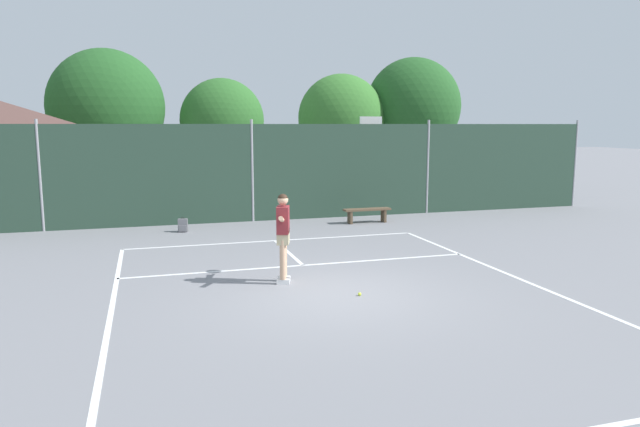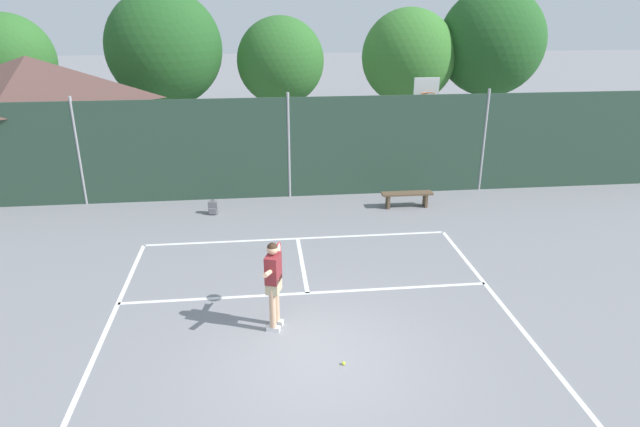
# 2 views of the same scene
# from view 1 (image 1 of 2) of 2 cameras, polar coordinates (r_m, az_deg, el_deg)

# --- Properties ---
(ground_plane) EXTENTS (120.00, 120.00, 0.00)m
(ground_plane) POSITION_cam_1_polar(r_m,az_deg,el_deg) (11.24, 1.62, -8.03)
(ground_plane) COLOR gray
(court_markings) EXTENTS (8.30, 11.10, 0.01)m
(court_markings) POSITION_cam_1_polar(r_m,az_deg,el_deg) (11.83, 0.63, -7.16)
(court_markings) COLOR white
(court_markings) RESTS_ON ground
(chainlink_fence) EXTENTS (26.09, 0.09, 3.41)m
(chainlink_fence) POSITION_cam_1_polar(r_m,az_deg,el_deg) (19.57, -6.69, 3.98)
(chainlink_fence) COLOR #284233
(chainlink_fence) RESTS_ON ground
(basketball_hoop) EXTENTS (0.90, 0.67, 3.55)m
(basketball_hoop) POSITION_cam_1_polar(r_m,az_deg,el_deg) (22.71, 4.97, 6.37)
(basketball_hoop) COLOR #284CB2
(basketball_hoop) RESTS_ON ground
(treeline_backdrop) EXTENTS (26.49, 4.63, 6.71)m
(treeline_backdrop) POSITION_cam_1_polar(r_m,az_deg,el_deg) (28.51, -8.37, 9.86)
(treeline_backdrop) COLOR brown
(treeline_backdrop) RESTS_ON ground
(tennis_player) EXTENTS (0.40, 1.41, 1.85)m
(tennis_player) POSITION_cam_1_polar(r_m,az_deg,el_deg) (11.88, -3.66, -1.61)
(tennis_player) COLOR silver
(tennis_player) RESTS_ON ground
(tennis_ball) EXTENTS (0.07, 0.07, 0.07)m
(tennis_ball) POSITION_cam_1_polar(r_m,az_deg,el_deg) (11.20, 3.92, -7.93)
(tennis_ball) COLOR #CCE033
(tennis_ball) RESTS_ON ground
(backpack_grey) EXTENTS (0.31, 0.28, 0.46)m
(backpack_grey) POSITION_cam_1_polar(r_m,az_deg,el_deg) (18.14, -13.36, -1.17)
(backpack_grey) COLOR slate
(backpack_grey) RESTS_ON ground
(courtside_bench) EXTENTS (1.60, 0.36, 0.48)m
(courtside_bench) POSITION_cam_1_polar(r_m,az_deg,el_deg) (19.32, 4.65, 0.14)
(courtside_bench) COLOR brown
(courtside_bench) RESTS_ON ground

